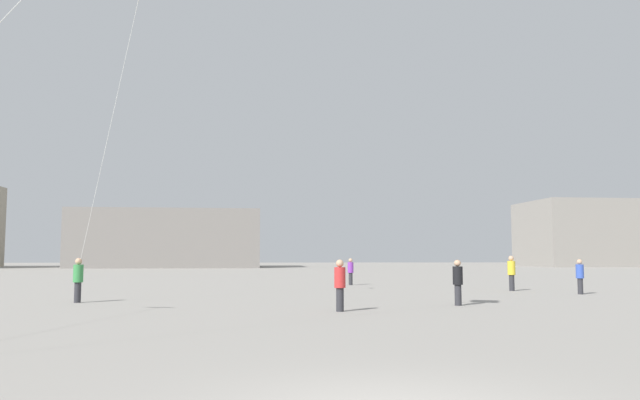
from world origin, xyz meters
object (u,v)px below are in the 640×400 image
building_right_hall (605,234)px  person_in_blue (580,275)px  person_in_purple (351,270)px  person_in_yellow (511,272)px  person_in_green (78,278)px  building_centre_hall (169,239)px  person_in_red (340,283)px  person_in_black (458,280)px

building_right_hall → person_in_blue: bearing=-118.8°
person_in_purple → building_right_hall: bearing=-48.9°
person_in_yellow → person_in_blue: (2.23, -2.96, -0.09)m
person_in_blue → person_in_green: 22.55m
person_in_purple → building_right_hall: 80.99m
person_in_purple → building_right_hall: (50.14, 63.44, 4.52)m
person_in_green → building_right_hall: size_ratio=0.06×
person_in_blue → building_centre_hall: building_centre_hall is taller
person_in_purple → building_centre_hall: size_ratio=0.06×
person_in_yellow → person_in_red: person_in_yellow is taller
person_in_blue → person_in_purple: bearing=-42.3°
person_in_purple → person_in_red: person_in_red is taller
person_in_yellow → building_centre_hall: (-29.59, 64.89, 3.31)m
person_in_yellow → person_in_green: (-19.97, -6.91, -0.04)m
person_in_green → person_in_red: 10.88m
person_in_black → person_in_red: size_ratio=0.99×
person_in_red → building_centre_hall: building_centre_hall is taller
person_in_yellow → building_centre_hall: bearing=120.8°
person_in_purple → person_in_blue: bearing=-145.0°
person_in_yellow → person_in_purple: bearing=144.9°
person_in_red → building_right_hall: building_right_hall is taller
person_in_black → person_in_green: size_ratio=0.97×
person_in_yellow → building_right_hall: (42.41, 70.24, 4.43)m
person_in_yellow → person_in_green: size_ratio=1.05×
person_in_yellow → person_in_black: bearing=-114.5°
person_in_purple → person_in_yellow: bearing=-141.9°
person_in_green → building_centre_hall: size_ratio=0.06×
person_in_black → person_in_purple: person_in_black is taller
person_in_yellow → person_in_blue: size_ratio=1.10×
person_in_blue → building_centre_hall: (-31.82, 67.85, 3.40)m
person_in_blue → building_centre_hall: size_ratio=0.06×
person_in_red → building_right_hall: bearing=110.3°
person_in_red → building_centre_hall: bearing=157.4°
person_in_purple → person_in_black: bearing=177.5°
person_in_blue → building_right_hall: building_right_hall is taller
building_centre_hall → person_in_blue: bearing=-64.9°
building_centre_hall → person_in_red: bearing=-75.6°
person_in_yellow → person_in_red: (-10.02, -11.32, -0.06)m
person_in_red → person_in_purple: bearing=135.8°
person_in_green → person_in_red: (9.95, -4.41, -0.02)m
person_in_blue → person_in_purple: size_ratio=1.00×
person_in_black → person_in_purple: bearing=162.9°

